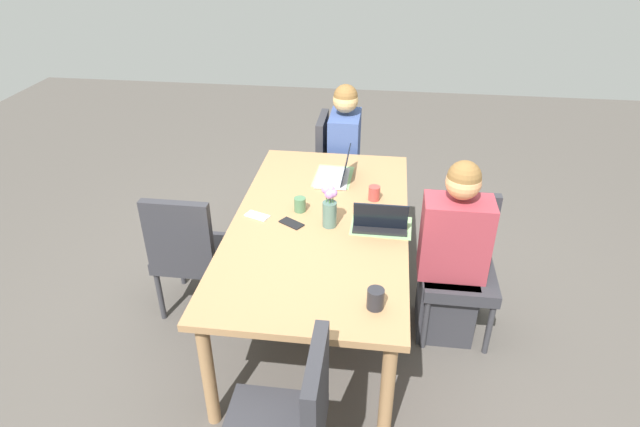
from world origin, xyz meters
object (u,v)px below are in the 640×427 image
at_px(chair_head_right_right_near, 289,422).
at_px(coffee_mug_near_left, 375,299).
at_px(person_head_left_left_mid, 344,163).
at_px(chair_near_left_far, 188,248).
at_px(dining_table, 320,230).
at_px(chair_far_left_near, 460,259).
at_px(person_far_left_near, 451,262).
at_px(phone_black, 292,223).
at_px(laptop_far_left_near, 380,222).
at_px(chair_head_left_left_mid, 336,163).
at_px(phone_silver, 257,216).
at_px(coffee_mug_near_right, 300,204).
at_px(laptop_head_left_left_mid, 337,174).
at_px(coffee_mug_centre_left, 374,193).
at_px(flower_vase, 330,206).

relative_size(chair_head_right_right_near, coffee_mug_near_left, 8.53).
height_order(person_head_left_left_mid, chair_near_left_far, person_head_left_left_mid).
distance_m(dining_table, chair_far_left_near, 0.89).
xyz_separation_m(person_far_left_near, person_head_left_left_mid, (-1.32, -0.77, 0.00)).
bearing_deg(phone_black, laptop_far_left_near, 34.67).
height_order(chair_far_left_near, phone_black, chair_far_left_near).
distance_m(chair_far_left_near, person_head_left_left_mid, 1.50).
distance_m(person_head_left_left_mid, phone_black, 1.37).
bearing_deg(chair_head_left_left_mid, phone_silver, -14.67).
bearing_deg(coffee_mug_near_right, chair_head_right_right_near, 7.21).
distance_m(person_head_left_left_mid, coffee_mug_near_left, 2.09).
bearing_deg(person_far_left_near, coffee_mug_near_left, -31.52).
height_order(chair_head_right_right_near, laptop_head_left_left_mid, laptop_head_left_left_mid).
xyz_separation_m(person_far_left_near, coffee_mug_near_left, (0.72, -0.44, 0.26)).
xyz_separation_m(person_far_left_near, coffee_mug_centre_left, (-0.35, -0.49, 0.25)).
bearing_deg(chair_near_left_far, coffee_mug_near_left, 60.05).
bearing_deg(dining_table, coffee_mug_near_left, 25.60).
height_order(dining_table, laptop_head_left_left_mid, laptop_head_left_left_mid).
xyz_separation_m(chair_near_left_far, phone_black, (-0.01, 0.68, 0.24)).
xyz_separation_m(chair_head_left_left_mid, phone_silver, (1.34, -0.35, 0.24)).
relative_size(phone_black, phone_silver, 1.00).
relative_size(coffee_mug_near_right, phone_black, 0.61).
relative_size(person_far_left_near, coffee_mug_near_left, 11.33).
bearing_deg(person_head_left_left_mid, coffee_mug_centre_left, 16.07).
relative_size(chair_head_right_right_near, coffee_mug_near_right, 9.78).
height_order(laptop_far_left_near, phone_silver, laptop_far_left_near).
distance_m(laptop_head_left_left_mid, phone_silver, 0.71).
bearing_deg(dining_table, flower_vase, 51.23).
distance_m(person_far_left_near, phone_black, 1.00).
xyz_separation_m(dining_table, laptop_far_left_near, (0.04, 0.37, 0.11)).
distance_m(laptop_head_left_left_mid, coffee_mug_near_left, 1.37).
height_order(person_head_left_left_mid, chair_head_right_right_near, person_head_left_left_mid).
distance_m(chair_far_left_near, laptop_far_left_near, 0.58).
distance_m(person_far_left_near, laptop_far_left_near, 0.51).
bearing_deg(phone_silver, coffee_mug_near_right, 43.86).
bearing_deg(coffee_mug_near_right, phone_black, -8.98).
distance_m(flower_vase, coffee_mug_centre_left, 0.45).
bearing_deg(chair_head_right_right_near, phone_black, -170.68).
relative_size(coffee_mug_near_left, phone_black, 0.70).
relative_size(chair_head_left_left_mid, coffee_mug_near_right, 9.78).
bearing_deg(coffee_mug_centre_left, laptop_far_left_near, 8.20).
bearing_deg(phone_black, person_far_left_near, 33.72).
xyz_separation_m(chair_near_left_far, chair_head_right_right_near, (1.21, 0.88, 0.00)).
bearing_deg(chair_head_right_right_near, chair_head_left_left_mid, -178.36).
bearing_deg(person_far_left_near, chair_near_left_far, -89.05).
xyz_separation_m(person_far_left_near, phone_silver, (-0.04, -1.20, 0.21)).
height_order(person_head_left_left_mid, flower_vase, person_head_left_left_mid).
bearing_deg(coffee_mug_near_left, chair_far_left_near, 147.75).
relative_size(chair_far_left_near, phone_black, 6.00).
height_order(dining_table, chair_near_left_far, chair_near_left_far).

